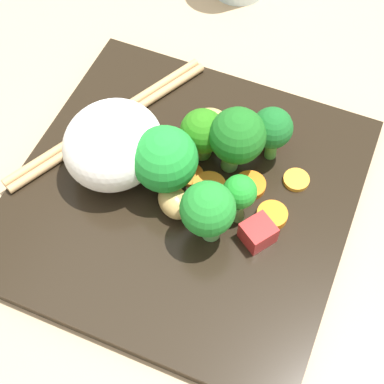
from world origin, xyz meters
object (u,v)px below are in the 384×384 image
Objects in this scene: square_plate at (183,195)px; carrot_slice_3 at (296,180)px; rice_mound at (112,148)px; chopstick_pair at (109,122)px; broccoli_floret_4 at (165,158)px.

square_plate is 12.53× the size of carrot_slice_3.
rice_mound reaches higher than chopstick_pair.
chopstick_pair is at bearing 62.49° from broccoli_floret_4.
rice_mound reaches higher than carrot_slice_3.
rice_mound is at bearing 92.83° from square_plate.
rice_mound reaches higher than square_plate.
rice_mound is 3.82× the size of carrot_slice_3.
carrot_slice_3 is (5.16, -15.16, -3.28)cm from rice_mound.
square_plate is at bearing 92.45° from chopstick_pair.
chopstick_pair is at bearing 92.06° from carrot_slice_3.
carrot_slice_3 is (4.67, -10.38, -3.75)cm from broccoli_floret_4.
broccoli_floret_4 is 11.99cm from carrot_slice_3.
broccoli_floret_4 is at bearing 114.21° from carrot_slice_3.
broccoli_floret_4 is at bearing 89.18° from chopstick_pair.
square_plate is 4.17× the size of broccoli_floret_4.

